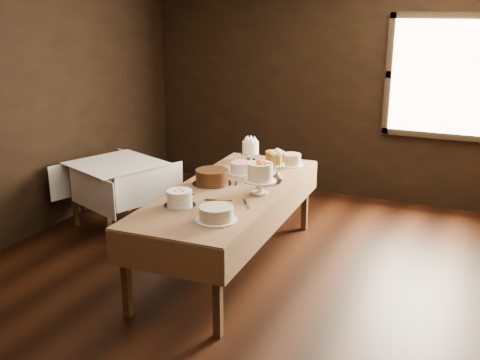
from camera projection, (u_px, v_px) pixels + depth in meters
name	position (u px, v px, depth m)	size (l,w,h in m)	color
floor	(231.00, 289.00, 5.05)	(5.00, 6.00, 0.01)	black
wall_back	(332.00, 87.00, 7.24)	(5.00, 0.02, 2.80)	black
wall_left	(2.00, 111.00, 5.63)	(0.02, 6.00, 2.80)	black
window	(440.00, 77.00, 6.61)	(1.10, 0.05, 1.30)	#FFEABF
display_table	(230.00, 195.00, 5.28)	(1.08, 2.55, 0.78)	#3C2612
side_table	(116.00, 170.00, 6.29)	(1.14, 1.14, 0.74)	#3C2612
cake_meringue	(250.00, 152.00, 6.18)	(0.21, 0.21, 0.23)	silver
cake_speckled	(291.00, 160.00, 6.03)	(0.26, 0.26, 0.12)	white
cake_lattice	(242.00, 169.00, 5.73)	(0.29, 0.29, 0.11)	white
cake_caramel	(274.00, 164.00, 5.67)	(0.23, 0.23, 0.25)	white
cake_chocolate	(212.00, 177.00, 5.37)	(0.43, 0.43, 0.14)	silver
cake_flowers	(260.00, 180.00, 5.09)	(0.32, 0.32, 0.30)	white
cake_swirl	(180.00, 199.00, 4.79)	(0.30, 0.30, 0.14)	silver
cake_cream	(216.00, 214.00, 4.47)	(0.33, 0.33, 0.12)	white
cake_server_a	(224.00, 200.00, 4.94)	(0.24, 0.03, 0.01)	silver
cake_server_b	(247.00, 206.00, 4.80)	(0.24, 0.03, 0.01)	silver
cake_server_c	(237.00, 180.00, 5.52)	(0.24, 0.03, 0.01)	silver
cake_server_d	(270.00, 185.00, 5.37)	(0.24, 0.03, 0.01)	silver
cake_server_e	(189.00, 193.00, 5.14)	(0.24, 0.03, 0.01)	silver
flower_vase	(277.00, 177.00, 5.41)	(0.11, 0.11, 0.12)	#2D2823
flower_bouquet	(277.00, 159.00, 5.35)	(0.14, 0.14, 0.20)	white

